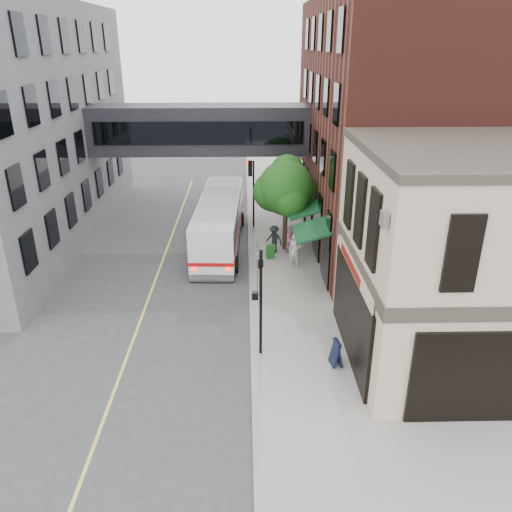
{
  "coord_description": "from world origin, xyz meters",
  "views": [
    {
      "loc": [
        -0.17,
        -14.94,
        11.69
      ],
      "look_at": [
        0.27,
        4.52,
        3.32
      ],
      "focal_mm": 35.0,
      "sensor_mm": 36.0,
      "label": 1
    }
  ],
  "objects_px": {
    "bus": "(220,220)",
    "newspaper_box": "(270,252)",
    "pedestrian_a": "(295,250)",
    "pedestrian_c": "(274,239)",
    "pedestrian_b": "(292,239)",
    "sandwich_board": "(336,353)"
  },
  "relations": [
    {
      "from": "pedestrian_c",
      "to": "newspaper_box",
      "type": "height_order",
      "value": "pedestrian_c"
    },
    {
      "from": "pedestrian_b",
      "to": "newspaper_box",
      "type": "relative_size",
      "value": 2.1
    },
    {
      "from": "pedestrian_c",
      "to": "newspaper_box",
      "type": "relative_size",
      "value": 2.05
    },
    {
      "from": "bus",
      "to": "pedestrian_a",
      "type": "distance_m",
      "value": 5.62
    },
    {
      "from": "pedestrian_a",
      "to": "pedestrian_b",
      "type": "distance_m",
      "value": 1.89
    },
    {
      "from": "bus",
      "to": "newspaper_box",
      "type": "xyz_separation_m",
      "value": [
        3.01,
        -2.47,
        -1.09
      ]
    },
    {
      "from": "pedestrian_a",
      "to": "pedestrian_c",
      "type": "bearing_deg",
      "value": 121.84
    },
    {
      "from": "bus",
      "to": "pedestrian_a",
      "type": "height_order",
      "value": "bus"
    },
    {
      "from": "bus",
      "to": "sandwich_board",
      "type": "distance_m",
      "value": 13.88
    },
    {
      "from": "pedestrian_c",
      "to": "sandwich_board",
      "type": "distance_m",
      "value": 11.48
    },
    {
      "from": "sandwich_board",
      "to": "pedestrian_c",
      "type": "bearing_deg",
      "value": 89.0
    },
    {
      "from": "bus",
      "to": "pedestrian_c",
      "type": "relative_size",
      "value": 6.61
    },
    {
      "from": "bus",
      "to": "pedestrian_a",
      "type": "bearing_deg",
      "value": -39.72
    },
    {
      "from": "bus",
      "to": "pedestrian_b",
      "type": "distance_m",
      "value": 4.67
    },
    {
      "from": "pedestrian_c",
      "to": "newspaper_box",
      "type": "distance_m",
      "value": 1.04
    },
    {
      "from": "pedestrian_a",
      "to": "sandwich_board",
      "type": "relative_size",
      "value": 1.76
    },
    {
      "from": "bus",
      "to": "pedestrian_c",
      "type": "bearing_deg",
      "value": -25.42
    },
    {
      "from": "pedestrian_b",
      "to": "sandwich_board",
      "type": "relative_size",
      "value": 1.62
    },
    {
      "from": "pedestrian_a",
      "to": "pedestrian_c",
      "type": "height_order",
      "value": "pedestrian_a"
    },
    {
      "from": "newspaper_box",
      "to": "sandwich_board",
      "type": "distance_m",
      "value": 10.62
    },
    {
      "from": "newspaper_box",
      "to": "sandwich_board",
      "type": "relative_size",
      "value": 0.77
    },
    {
      "from": "bus",
      "to": "pedestrian_a",
      "type": "relative_size",
      "value": 5.9
    }
  ]
}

